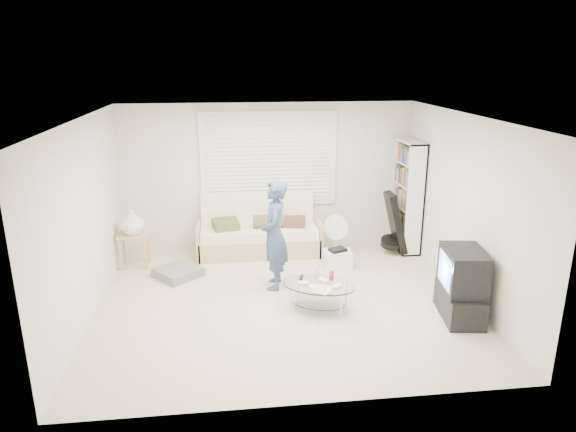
{
  "coord_description": "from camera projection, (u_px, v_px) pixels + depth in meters",
  "views": [
    {
      "loc": [
        -0.7,
        -6.4,
        3.21
      ],
      "look_at": [
        0.1,
        0.3,
        1.12
      ],
      "focal_mm": 32.0,
      "sensor_mm": 36.0,
      "label": 1
    }
  ],
  "objects": [
    {
      "name": "room_shell",
      "position": [
        279.0,
        177.0,
        7.07
      ],
      "size": [
        5.02,
        4.52,
        2.51
      ],
      "color": "silver",
      "rests_on": "ground"
    },
    {
      "name": "side_table",
      "position": [
        132.0,
        224.0,
        8.05
      ],
      "size": [
        0.48,
        0.39,
        0.95
      ],
      "color": "tan",
      "rests_on": "ground"
    },
    {
      "name": "bookshelf",
      "position": [
        407.0,
        196.0,
        8.74
      ],
      "size": [
        0.3,
        0.8,
        1.9
      ],
      "color": "white",
      "rests_on": "ground"
    },
    {
      "name": "standing_person",
      "position": [
        275.0,
        235.0,
        7.28
      ],
      "size": [
        0.45,
        0.62,
        1.59
      ],
      "primitive_type": "imported",
      "rotation": [
        0.0,
        0.0,
        -1.7
      ],
      "color": "navy",
      "rests_on": "ground"
    },
    {
      "name": "grey_floor_pillow",
      "position": [
        178.0,
        272.0,
        7.85
      ],
      "size": [
        0.82,
        0.82,
        0.13
      ],
      "primitive_type": "cube",
      "rotation": [
        0.0,
        0.0,
        0.71
      ],
      "color": "slate",
      "rests_on": "ground"
    },
    {
      "name": "guitar_case",
      "position": [
        395.0,
        227.0,
        8.65
      ],
      "size": [
        0.42,
        0.39,
        1.05
      ],
      "color": "black",
      "rests_on": "ground"
    },
    {
      "name": "tv_unit",
      "position": [
        461.0,
        285.0,
        6.51
      ],
      "size": [
        0.57,
        0.9,
        0.92
      ],
      "color": "black",
      "rests_on": "ground"
    },
    {
      "name": "futon_sofa",
      "position": [
        259.0,
        234.0,
        8.75
      ],
      "size": [
        2.08,
        0.84,
        1.02
      ],
      "color": "tan",
      "rests_on": "ground"
    },
    {
      "name": "coffee_table",
      "position": [
        319.0,
        289.0,
        6.75
      ],
      "size": [
        1.14,
        0.95,
        0.49
      ],
      "color": "silver",
      "rests_on": "ground"
    },
    {
      "name": "ground",
      "position": [
        283.0,
        300.0,
        7.1
      ],
      "size": [
        5.0,
        5.0,
        0.0
      ],
      "primitive_type": "plane",
      "color": "beige",
      "rests_on": "ground"
    },
    {
      "name": "floor_fan",
      "position": [
        335.0,
        232.0,
        8.61
      ],
      "size": [
        0.44,
        0.29,
        0.71
      ],
      "color": "white",
      "rests_on": "ground"
    },
    {
      "name": "window_blinds",
      "position": [
        269.0,
        159.0,
        8.73
      ],
      "size": [
        2.32,
        0.08,
        1.62
      ],
      "color": "silver",
      "rests_on": "ground"
    },
    {
      "name": "storage_bin",
      "position": [
        337.0,
        259.0,
        8.17
      ],
      "size": [
        0.47,
        0.34,
        0.32
      ],
      "color": "white",
      "rests_on": "ground"
    }
  ]
}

